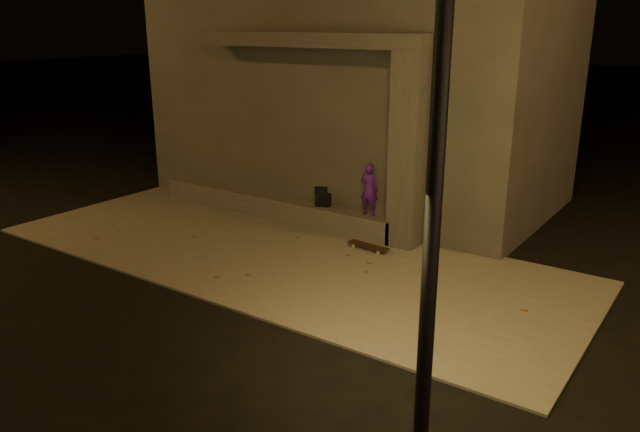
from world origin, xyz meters
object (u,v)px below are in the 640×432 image
Objects in this scene: column at (408,152)px; skateboarder at (369,189)px; backpack at (323,199)px; street_lamp_0 at (444,15)px; skateboard at (368,246)px.

column is 3.50× the size of skateboarder.
street_lamp_0 is at bearing -71.38° from backpack.
street_lamp_0 is (3.86, -5.58, 3.16)m from skateboarder.
skateboarder is at bearing 124.68° from street_lamp_0.
street_lamp_0 is at bearing -61.29° from column.
skateboarder is at bearing -22.91° from backpack.
column is 4.23× the size of skateboard.
skateboarder is 1.21× the size of skateboard.
street_lamp_0 is at bearing -50.20° from skateboard.
column is 6.78m from street_lamp_0.
street_lamp_0 reaches higher than backpack.
backpack is 1.69m from skateboard.
skateboarder is 2.42× the size of backpack.
skateboarder is 1.17m from skateboard.
skateboard is at bearing 125.15° from street_lamp_0.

